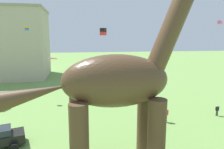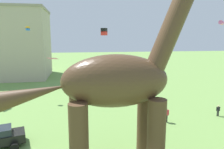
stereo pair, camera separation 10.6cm
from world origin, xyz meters
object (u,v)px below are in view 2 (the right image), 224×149
at_px(kite_high_right, 182,2).
at_px(kite_mid_center, 104,32).
at_px(person_photographer, 166,114).
at_px(dinosaur_sculpture, 114,81).
at_px(kite_drifting, 53,58).
at_px(kite_mid_left, 28,28).
at_px(person_far_spectator, 218,110).
at_px(kite_near_high, 223,23).

height_order(kite_high_right, kite_mid_center, kite_high_right).
distance_m(person_photographer, kite_high_right, 22.49).
distance_m(dinosaur_sculpture, person_photographer, 10.66).
bearing_deg(kite_high_right, kite_drifting, -149.50).
bearing_deg(kite_high_right, kite_mid_left, -171.30).
bearing_deg(person_far_spectator, kite_near_high, -51.66).
bearing_deg(dinosaur_sculpture, person_far_spectator, 3.22).
bearing_deg(kite_high_right, dinosaur_sculpture, -125.44).
xyz_separation_m(kite_drifting, kite_mid_center, (7.03, 11.98, 3.12)).
bearing_deg(person_photographer, person_far_spectator, -18.59).
bearing_deg(person_far_spectator, kite_mid_left, 47.18).
xyz_separation_m(kite_mid_left, kite_drifting, (3.99, -8.31, -3.40)).
bearing_deg(person_far_spectator, dinosaur_sculpture, 103.56).
xyz_separation_m(person_photographer, kite_high_right, (9.11, 15.42, 13.60)).
bearing_deg(kite_near_high, dinosaur_sculpture, -139.54).
bearing_deg(kite_mid_center, kite_high_right, 0.29).
distance_m(kite_mid_left, kite_high_right, 25.16).
bearing_deg(person_photographer, kite_drifting, 138.71).
bearing_deg(person_far_spectator, kite_high_right, -26.39).
height_order(dinosaur_sculpture, person_far_spectator, dinosaur_sculpture).
height_order(person_photographer, kite_drifting, kite_drifting).
relative_size(person_photographer, kite_near_high, 0.68).
distance_m(kite_near_high, kite_mid_left, 28.71).
distance_m(person_far_spectator, kite_high_right, 20.36).
distance_m(dinosaur_sculpture, person_far_spectator, 15.84).
distance_m(dinosaur_sculpture, kite_near_high, 26.69).
bearing_deg(kite_near_high, kite_mid_center, 164.09).
relative_size(kite_near_high, kite_drifting, 1.81).
bearing_deg(kite_mid_center, person_photographer, -74.32).
relative_size(dinosaur_sculpture, person_far_spectator, 13.34).
bearing_deg(dinosaur_sculpture, kite_mid_center, 57.70).
distance_m(person_far_spectator, person_photographer, 6.44).
height_order(dinosaur_sculpture, person_photographer, dinosaur_sculpture).
height_order(kite_near_high, kite_high_right, kite_high_right).
bearing_deg(kite_high_right, person_photographer, -120.57).
height_order(kite_mid_left, kite_drifting, kite_mid_left).
xyz_separation_m(kite_near_high, kite_mid_left, (-28.66, 1.36, -1.03)).
bearing_deg(kite_mid_center, person_far_spectator, -53.88).
relative_size(person_far_spectator, kite_mid_center, 1.04).
bearing_deg(kite_high_right, person_far_spectator, -100.43).
bearing_deg(kite_mid_center, kite_drifting, -120.41).
relative_size(person_far_spectator, kite_drifting, 0.98).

